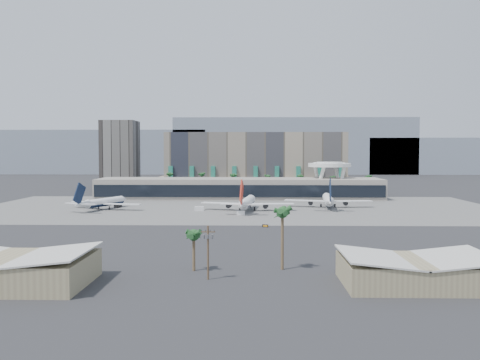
{
  "coord_description": "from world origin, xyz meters",
  "views": [
    {
      "loc": [
        7.77,
        -212.39,
        28.27
      ],
      "look_at": [
        1.88,
        40.0,
        14.78
      ],
      "focal_mm": 40.0,
      "sensor_mm": 36.0,
      "label": 1
    }
  ],
  "objects_px": {
    "service_vehicle_a": "(199,209)",
    "taxiway_sign": "(265,226)",
    "airliner_centre": "(247,202)",
    "service_vehicle_b": "(241,213)",
    "utility_pole": "(208,248)",
    "airliner_right": "(328,200)",
    "airliner_left": "(103,202)"
  },
  "relations": [
    {
      "from": "airliner_centre",
      "to": "service_vehicle_a",
      "type": "distance_m",
      "value": 22.94
    },
    {
      "from": "utility_pole",
      "to": "service_vehicle_b",
      "type": "bearing_deg",
      "value": 87.86
    },
    {
      "from": "utility_pole",
      "to": "airliner_right",
      "type": "relative_size",
      "value": 0.26
    },
    {
      "from": "airliner_left",
      "to": "service_vehicle_b",
      "type": "height_order",
      "value": "airliner_left"
    },
    {
      "from": "service_vehicle_b",
      "to": "airliner_right",
      "type": "bearing_deg",
      "value": 25.57
    },
    {
      "from": "service_vehicle_b",
      "to": "taxiway_sign",
      "type": "distance_m",
      "value": 39.45
    },
    {
      "from": "airliner_centre",
      "to": "service_vehicle_a",
      "type": "relative_size",
      "value": 10.46
    },
    {
      "from": "airliner_right",
      "to": "service_vehicle_a",
      "type": "relative_size",
      "value": 10.28
    },
    {
      "from": "service_vehicle_a",
      "to": "taxiway_sign",
      "type": "height_order",
      "value": "service_vehicle_a"
    },
    {
      "from": "service_vehicle_a",
      "to": "taxiway_sign",
      "type": "xyz_separation_m",
      "value": [
        30.11,
        -53.77,
        -0.57
      ]
    },
    {
      "from": "utility_pole",
      "to": "service_vehicle_b",
      "type": "xyz_separation_m",
      "value": [
        4.5,
        120.31,
        -6.24
      ]
    },
    {
      "from": "airliner_left",
      "to": "service_vehicle_a",
      "type": "xyz_separation_m",
      "value": [
        47.6,
        -5.29,
        -2.5
      ]
    },
    {
      "from": "service_vehicle_b",
      "to": "taxiway_sign",
      "type": "height_order",
      "value": "service_vehicle_b"
    },
    {
      "from": "airliner_left",
      "to": "service_vehicle_a",
      "type": "relative_size",
      "value": 8.81
    },
    {
      "from": "taxiway_sign",
      "to": "airliner_left",
      "type": "bearing_deg",
      "value": 160.98
    },
    {
      "from": "service_vehicle_a",
      "to": "service_vehicle_b",
      "type": "xyz_separation_m",
      "value": [
        20.03,
        -15.64,
        -0.18
      ]
    },
    {
      "from": "airliner_centre",
      "to": "taxiway_sign",
      "type": "relative_size",
      "value": 20.62
    },
    {
      "from": "utility_pole",
      "to": "airliner_centre",
      "type": "bearing_deg",
      "value": 87.04
    },
    {
      "from": "airliner_left",
      "to": "service_vehicle_b",
      "type": "distance_m",
      "value": 70.85
    },
    {
      "from": "utility_pole",
      "to": "airliner_left",
      "type": "relative_size",
      "value": 0.31
    },
    {
      "from": "airliner_centre",
      "to": "service_vehicle_b",
      "type": "bearing_deg",
      "value": -92.2
    },
    {
      "from": "airliner_left",
      "to": "taxiway_sign",
      "type": "bearing_deg",
      "value": -15.88
    },
    {
      "from": "airliner_left",
      "to": "utility_pole",
      "type": "bearing_deg",
      "value": -44.56
    },
    {
      "from": "utility_pole",
      "to": "service_vehicle_a",
      "type": "height_order",
      "value": "utility_pole"
    },
    {
      "from": "airliner_left",
      "to": "service_vehicle_a",
      "type": "distance_m",
      "value": 47.96
    },
    {
      "from": "taxiway_sign",
      "to": "service_vehicle_a",
      "type": "bearing_deg",
      "value": 137.46
    },
    {
      "from": "utility_pole",
      "to": "service_vehicle_b",
      "type": "relative_size",
      "value": 3.43
    },
    {
      "from": "utility_pole",
      "to": "airliner_left",
      "type": "height_order",
      "value": "airliner_left"
    },
    {
      "from": "airliner_centre",
      "to": "taxiway_sign",
      "type": "distance_m",
      "value": 56.27
    },
    {
      "from": "service_vehicle_b",
      "to": "taxiway_sign",
      "type": "xyz_separation_m",
      "value": [
        10.08,
        -38.14,
        -0.39
      ]
    },
    {
      "from": "service_vehicle_a",
      "to": "taxiway_sign",
      "type": "bearing_deg",
      "value": -65.67
    },
    {
      "from": "airliner_right",
      "to": "taxiway_sign",
      "type": "xyz_separation_m",
      "value": [
        -33.47,
        -71.45,
        -3.46
      ]
    }
  ]
}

